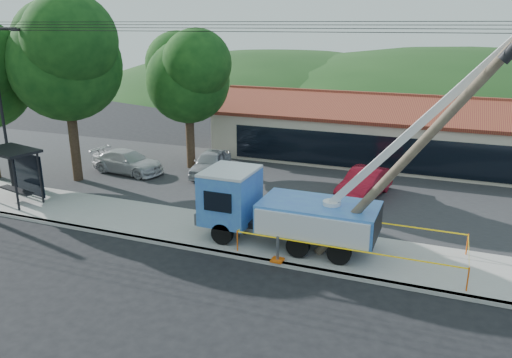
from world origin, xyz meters
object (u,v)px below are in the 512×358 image
object	(u,v)px
bus_shelter	(16,163)
car_red	(363,199)
utility_truck	(284,207)
car_white	(129,174)
leaning_pole	(424,141)
car_silver	(211,176)

from	to	relation	value
bus_shelter	car_red	world-z (taller)	bus_shelter
bus_shelter	car_red	size ratio (longest dim) A/B	0.69
utility_truck	car_red	size ratio (longest dim) A/B	2.61
bus_shelter	car_white	distance (m)	7.30
leaning_pole	bus_shelter	xyz separation A→B (m)	(-19.94, 0.30, -2.91)
car_silver	car_red	xyz separation A→B (m)	(9.68, -0.77, 0.00)
utility_truck	car_red	distance (m)	7.84
utility_truck	leaning_pole	distance (m)	6.30
bus_shelter	car_red	bearing A→B (deg)	36.71
leaning_pole	car_silver	world-z (taller)	leaning_pole
utility_truck	bus_shelter	distance (m)	14.64
leaning_pole	bus_shelter	world-z (taller)	leaning_pole
utility_truck	car_red	bearing A→B (deg)	73.77
car_red	car_silver	bearing A→B (deg)	-173.18
utility_truck	car_silver	size ratio (longest dim) A/B	2.80
utility_truck	bus_shelter	world-z (taller)	utility_truck
car_white	car_silver	bearing A→B (deg)	-66.65
bus_shelter	car_silver	size ratio (longest dim) A/B	0.74
utility_truck	car_red	world-z (taller)	utility_truck
car_red	leaning_pole	bearing A→B (deg)	-56.41
bus_shelter	car_white	xyz separation A→B (m)	(2.05, 6.63, -2.24)
leaning_pole	car_silver	xyz separation A→B (m)	(-12.85, 8.53, -5.16)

